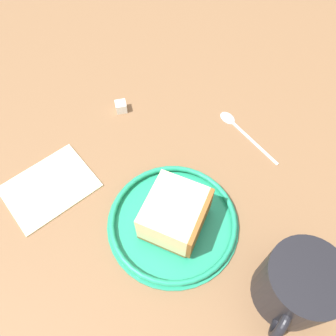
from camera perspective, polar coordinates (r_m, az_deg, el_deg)
ground_plane at (r=52.05cm, az=2.87°, el=-4.26°), size 139.77×139.77×3.51cm
small_plate at (r=47.33cm, az=0.85°, el=-9.07°), size 18.50×18.50×1.43cm
cake_slice at (r=44.74cm, az=1.21°, el=-7.83°), size 11.21×11.14×5.60cm
tea_mug at (r=43.46cm, az=21.12°, el=-18.19°), size 9.27×10.18×8.82cm
teaspoon at (r=57.83cm, az=11.69°, el=7.14°), size 12.96×5.56×0.80cm
folded_napkin at (r=53.23cm, az=-19.55°, el=-3.00°), size 13.97×15.52×0.60cm
sugar_cube at (r=59.16cm, az=-8.00°, el=10.31°), size 1.93×1.93×1.80cm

